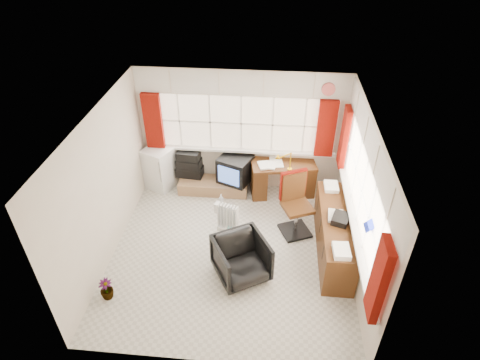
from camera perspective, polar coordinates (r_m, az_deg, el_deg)
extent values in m
plane|color=beige|center=(7.01, -1.33, -10.20)|extent=(4.00, 4.00, 0.00)
plane|color=beige|center=(7.85, 0.19, 6.81)|extent=(4.00, 0.00, 4.00)
plane|color=beige|center=(4.77, -4.35, -16.80)|extent=(4.00, 0.00, 4.00)
plane|color=beige|center=(6.68, -18.78, -0.99)|extent=(0.00, 4.00, 4.00)
plane|color=beige|center=(6.30, 16.91, -3.01)|extent=(0.00, 4.00, 4.00)
plane|color=white|center=(5.51, -1.68, 8.29)|extent=(4.00, 4.00, 0.00)
plane|color=beige|center=(7.74, 0.18, 8.04)|extent=(3.60, 0.00, 3.60)
cube|color=white|center=(7.99, 0.15, 4.22)|extent=(3.70, 0.12, 0.05)
cube|color=white|center=(7.92, -8.60, 8.29)|extent=(0.03, 0.02, 1.10)
cube|color=white|center=(7.80, -4.26, 8.18)|extent=(0.03, 0.02, 1.10)
cube|color=white|center=(7.73, 0.17, 8.01)|extent=(0.03, 0.02, 1.10)
cube|color=white|center=(7.71, 4.66, 7.79)|extent=(0.03, 0.02, 1.10)
cube|color=white|center=(7.73, 9.15, 7.53)|extent=(0.03, 0.02, 1.10)
plane|color=beige|center=(6.18, 17.04, -1.55)|extent=(0.00, 3.60, 3.60)
cube|color=white|center=(6.53, 15.83, -5.61)|extent=(0.12, 3.70, 0.05)
cube|color=white|center=(5.29, 18.89, -9.36)|extent=(0.02, 0.03, 1.10)
cube|color=white|center=(5.72, 17.84, -5.15)|extent=(0.02, 0.03, 1.10)
cube|color=white|center=(6.18, 16.95, -1.55)|extent=(0.02, 0.03, 1.10)
cube|color=white|center=(6.66, 16.19, 1.54)|extent=(0.02, 0.03, 1.10)
cube|color=white|center=(7.16, 15.53, 4.21)|extent=(0.02, 0.03, 1.10)
cube|color=maroon|center=(7.99, -12.24, 8.16)|extent=(0.35, 0.10, 1.15)
cube|color=maroon|center=(7.71, 12.15, 7.11)|extent=(0.35, 0.10, 1.15)
cube|color=maroon|center=(7.49, 14.62, 5.86)|extent=(0.10, 0.35, 1.15)
cube|color=maroon|center=(4.93, 19.13, -13.38)|extent=(0.10, 0.35, 1.15)
cube|color=silver|center=(7.39, 0.18, 13.49)|extent=(3.95, 0.08, 0.48)
cube|color=silver|center=(5.75, 18.20, 4.84)|extent=(0.08, 3.95, 0.48)
cube|color=#532E13|center=(7.94, 6.19, 2.30)|extent=(1.35, 0.83, 0.06)
cube|color=#532E13|center=(8.08, 2.66, -0.01)|extent=(0.39, 0.60, 0.67)
cube|color=#532E13|center=(8.25, 9.33, 0.33)|extent=(0.39, 0.60, 0.67)
cube|color=white|center=(7.92, 6.21, 2.54)|extent=(0.26, 0.32, 0.02)
cube|color=white|center=(7.92, 6.21, 2.56)|extent=(0.26, 0.32, 0.02)
cube|color=white|center=(7.92, 6.21, 2.58)|extent=(0.26, 0.32, 0.02)
cube|color=white|center=(7.92, 6.21, 2.61)|extent=(0.26, 0.32, 0.02)
cylinder|color=#E0A509|center=(7.74, 7.08, 1.57)|extent=(0.09, 0.09, 0.02)
cylinder|color=#E0A509|center=(7.64, 7.18, 2.67)|extent=(0.02, 0.02, 0.35)
cone|color=#E0A509|center=(7.57, 7.25, 3.55)|extent=(0.16, 0.14, 0.14)
cube|color=black|center=(7.43, 7.80, -7.15)|extent=(0.65, 0.65, 0.04)
cylinder|color=silver|center=(7.26, 7.96, -5.62)|extent=(0.07, 0.07, 0.57)
cube|color=#532E13|center=(7.08, 8.15, -3.87)|extent=(0.63, 0.62, 0.07)
cube|color=#532E13|center=(7.06, 7.53, -0.77)|extent=(0.42, 0.23, 0.55)
cube|color=maroon|center=(7.05, 7.55, -0.62)|extent=(0.47, 0.25, 0.57)
imported|color=black|center=(6.40, 0.20, -11.16)|extent=(1.06, 1.07, 0.72)
cube|color=white|center=(7.40, -1.70, -6.85)|extent=(0.41, 0.25, 0.08)
cube|color=white|center=(7.26, -2.99, -4.85)|extent=(0.05, 0.12, 0.49)
cube|color=white|center=(7.24, -2.57, -4.96)|extent=(0.05, 0.12, 0.49)
cube|color=white|center=(7.22, -2.16, -5.07)|extent=(0.05, 0.12, 0.49)
cube|color=white|center=(7.21, -1.74, -5.17)|extent=(0.05, 0.12, 0.49)
cube|color=white|center=(7.19, -1.32, -5.28)|extent=(0.05, 0.12, 0.49)
cube|color=white|center=(7.17, -0.89, -5.39)|extent=(0.05, 0.12, 0.49)
cube|color=white|center=(7.16, -0.47, -5.50)|extent=(0.05, 0.12, 0.49)
cube|color=#532E13|center=(6.96, 13.25, -7.55)|extent=(0.50, 2.00, 0.75)
cube|color=white|center=(6.09, 14.23, -9.72)|extent=(0.24, 0.32, 0.10)
cube|color=white|center=(6.68, 13.48, -4.87)|extent=(0.24, 0.32, 0.10)
cube|color=white|center=(7.30, 12.86, -0.82)|extent=(0.24, 0.32, 0.10)
cube|color=black|center=(6.62, 14.10, -5.39)|extent=(0.34, 0.38, 0.11)
cube|color=#886344|center=(8.28, -3.79, -0.81)|extent=(1.40, 0.50, 0.25)
cube|color=black|center=(8.06, -0.68, 1.58)|extent=(0.76, 0.73, 0.55)
cube|color=#4971CF|center=(7.85, -1.66, 0.56)|extent=(0.43, 0.19, 0.37)
cube|color=black|center=(8.38, -7.13, 1.34)|extent=(0.57, 0.39, 0.20)
cube|color=black|center=(8.28, -7.23, 2.46)|extent=(0.53, 0.37, 0.19)
cube|color=black|center=(8.18, -7.32, 3.55)|extent=(0.48, 0.35, 0.18)
cube|color=white|center=(8.40, -11.33, 1.71)|extent=(0.69, 0.69, 0.89)
cube|color=silver|center=(8.03, -11.29, 1.11)|extent=(0.03, 0.03, 0.47)
imported|color=silver|center=(7.87, -2.70, -2.90)|extent=(0.11, 0.11, 0.27)
imported|color=#93DCD6|center=(7.32, -1.49, -6.87)|extent=(0.09, 0.09, 0.17)
imported|color=black|center=(6.56, -18.48, -14.50)|extent=(0.25, 0.25, 0.36)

